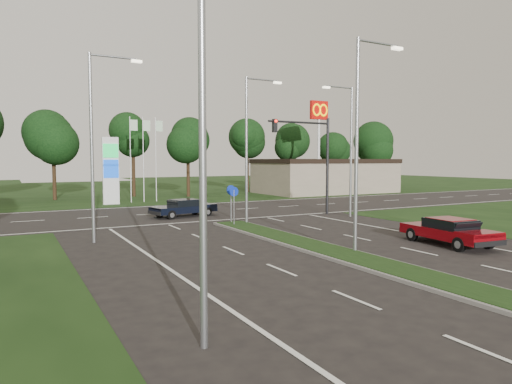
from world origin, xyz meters
TOP-DOWN VIEW (x-y plane):
  - ground at (0.00, 0.00)m, footprint 160.00×160.00m
  - verge_far at (0.00, 55.00)m, footprint 160.00×50.00m
  - cross_road at (0.00, 24.00)m, footprint 160.00×12.00m
  - median_kerb at (0.00, 4.00)m, footprint 2.00×26.00m
  - commercial_building at (22.00, 36.00)m, footprint 16.00×9.00m
  - streetlight_median_near at (1.00, 6.00)m, footprint 2.53×0.22m
  - streetlight_median_far at (1.00, 16.00)m, footprint 2.53×0.22m
  - streetlight_left_near at (-8.30, 0.00)m, footprint 2.53×0.22m
  - streetlight_left_far at (-8.30, 14.00)m, footprint 2.53×0.22m
  - streetlight_right_far at (8.80, 16.00)m, footprint 2.53×0.22m
  - traffic_signal at (7.19, 18.00)m, footprint 5.10×0.42m
  - median_signs at (0.00, 16.40)m, footprint 1.16×1.76m
  - gas_pylon at (-3.79, 33.05)m, footprint 5.80×1.26m
  - mcdonalds_sign at (18.00, 31.97)m, footprint 2.20×0.47m
  - treeline_far at (0.10, 39.93)m, footprint 6.00×6.00m
  - red_sedan at (6.00, 5.45)m, footprint 2.36×4.75m
  - navy_sedan at (-1.30, 21.47)m, footprint 4.73×2.65m

SIDE VIEW (x-z plane):
  - ground at x=0.00m, z-range 0.00..0.00m
  - verge_far at x=0.00m, z-range -0.01..0.01m
  - cross_road at x=0.00m, z-range -0.01..0.01m
  - median_kerb at x=0.00m, z-range 0.00..0.12m
  - navy_sedan at x=-1.30m, z-range 0.05..1.27m
  - red_sedan at x=6.00m, z-range 0.05..1.30m
  - median_signs at x=0.00m, z-range 0.52..2.90m
  - commercial_building at x=22.00m, z-range 0.00..4.00m
  - gas_pylon at x=-3.79m, z-range -0.80..7.20m
  - traffic_signal at x=7.19m, z-range 1.15..8.15m
  - streetlight_median_near at x=1.00m, z-range 0.58..9.58m
  - streetlight_median_far at x=1.00m, z-range 0.58..9.58m
  - streetlight_left_near at x=-8.30m, z-range 0.58..9.58m
  - streetlight_left_far at x=-8.30m, z-range 0.58..9.58m
  - streetlight_right_far at x=8.80m, z-range 0.58..9.58m
  - treeline_far at x=0.10m, z-range 1.88..11.78m
  - mcdonalds_sign at x=18.00m, z-range 2.79..13.19m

